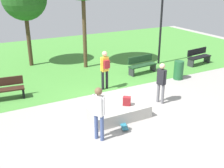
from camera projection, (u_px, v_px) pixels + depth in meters
ground_plane at (128, 104)px, 10.98m from camera, size 28.00×28.00×0.00m
grass_lawn at (65, 57)px, 17.39m from camera, size 26.60×12.42×0.01m
concrete_ledge at (119, 113)px, 9.84m from camera, size 2.15×1.04×0.44m
backpack_on_ledge at (127, 101)px, 9.86m from camera, size 0.34×0.33×0.32m
skater_performing_trick at (99, 110)px, 8.25m from camera, size 0.33×0.39×1.76m
skater_watching at (161, 80)px, 10.78m from camera, size 0.28×0.42×1.67m
skateboard_by_ledge at (123, 124)px, 9.37m from camera, size 0.43×0.82×0.08m
park_bench_center_lawn at (4, 89)px, 11.27m from camera, size 1.64×0.63×0.91m
park_bench_near_path at (199, 56)px, 15.86m from camera, size 1.65×0.67×0.91m
park_bench_near_lamppost at (142, 64)px, 14.40m from camera, size 1.64×0.63×0.91m
lamp_post at (161, 21)px, 15.28m from camera, size 0.28×0.28×4.08m
trash_bin at (179, 70)px, 13.55m from camera, size 0.47×0.47×0.93m
pedestrian_with_backpack at (105, 67)px, 12.09m from camera, size 0.43×0.37×1.78m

